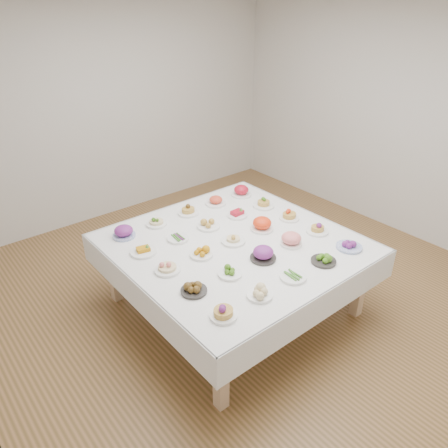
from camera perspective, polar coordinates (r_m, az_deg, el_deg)
room_envelope at (r=3.94m, az=2.04°, el=13.70°), size 5.02×5.02×2.81m
display_table at (r=4.10m, az=1.33°, el=-3.22°), size 2.08×2.08×0.75m
dish_0 at (r=3.17m, az=-0.09°, el=-11.30°), size 0.20×0.20×0.12m
dish_1 at (r=3.38m, az=4.68°, el=-8.81°), size 0.20×0.20×0.10m
dish_2 at (r=3.62m, az=8.99°, el=-6.76°), size 0.21×0.21×0.05m
dish_3 at (r=3.85m, az=12.91°, el=-4.40°), size 0.21×0.21×0.09m
dish_4 at (r=4.11m, az=16.06°, el=-2.60°), size 0.23×0.23×0.09m
dish_5 at (r=3.42m, az=-3.97°, el=-8.39°), size 0.21×0.21×0.09m
dish_6 at (r=3.60m, az=0.78°, el=-6.28°), size 0.20×0.20×0.08m
dish_7 at (r=3.80m, az=5.15°, el=-3.76°), size 0.25×0.25×0.14m
dish_8 at (r=4.05m, az=8.78°, el=-1.96°), size 0.20×0.20×0.12m
dish_9 at (r=4.30m, az=12.13°, el=-0.50°), size 0.21×0.21×0.11m
dish_10 at (r=3.67m, az=-7.44°, el=-5.29°), size 0.22×0.22×0.13m
dish_11 at (r=3.85m, az=-2.99°, el=-3.69°), size 0.20×0.20×0.09m
dish_12 at (r=4.05m, az=1.22°, el=-1.85°), size 0.22×0.22×0.11m
dish_13 at (r=4.26m, az=4.99°, el=-0.03°), size 0.22×0.22×0.13m
dish_14 at (r=4.50m, az=8.53°, el=1.16°), size 0.20×0.20×0.11m
dish_15 at (r=3.95m, az=-10.50°, el=-3.36°), size 0.23×0.23×0.09m
dish_16 at (r=4.12m, az=-6.02°, el=-1.84°), size 0.20×0.20×0.05m
dish_17 at (r=4.30m, az=-2.04°, el=0.02°), size 0.22×0.22×0.09m
dish_18 at (r=4.51m, az=1.74°, el=1.37°), size 0.21×0.21×0.08m
dish_19 at (r=4.73m, az=5.20°, el=2.85°), size 0.23×0.23×0.12m
dish_20 at (r=4.24m, az=-12.97°, el=-0.99°), size 0.21×0.21×0.12m
dish_21 at (r=4.39m, az=-8.83°, el=0.42°), size 0.20×0.20×0.11m
dish_22 at (r=4.57m, az=-4.70°, el=1.91°), size 0.21×0.21×0.12m
dish_23 at (r=4.76m, az=-1.08°, el=3.13°), size 0.22×0.22×0.11m
dish_24 at (r=4.97m, az=2.27°, el=4.47°), size 0.23×0.23×0.14m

